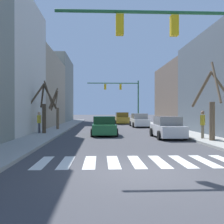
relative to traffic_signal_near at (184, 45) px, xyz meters
The scene contains 14 objects.
ground_plane 5.71m from the traffic_signal_near, 130.89° to the right, with size 240.00×240.00×0.00m, color #424247.
building_row_left 20.69m from the traffic_signal_near, 125.42° to the left, with size 6.00×51.48×11.59m.
crosswalk_stripes 5.21m from the traffic_signal_near, 162.61° to the right, with size 7.65×2.60×0.01m.
traffic_signal_near is the anchor object (origin of this frame).
traffic_signal_far 28.37m from the traffic_signal_near, 90.05° to the left, with size 7.74×0.28×6.51m.
car_parked_left_near 28.68m from the traffic_signal_near, 90.50° to the left, with size 2.17×4.66×1.73m.
car_parked_right_far 11.64m from the traffic_signal_near, 106.94° to the left, with size 2.08×4.35×1.53m.
car_parked_left_mid 21.64m from the traffic_signal_near, 86.44° to the left, with size 2.07×4.86×1.64m.
car_parked_left_far 9.05m from the traffic_signal_near, 80.33° to the left, with size 1.98×4.27×1.57m.
pedestrian_on_right_sidewalk 8.00m from the traffic_signal_near, 62.49° to the left, with size 0.51×0.71×1.82m.
pedestrian_crossing_street 14.21m from the traffic_signal_near, 128.06° to the left, with size 0.25×0.75×1.73m.
street_tree_left_near 6.71m from the traffic_signal_near, 56.59° to the left, with size 2.41×3.52×4.85m.
street_tree_right_mid 17.71m from the traffic_signal_near, 116.85° to the left, with size 1.07×1.99×4.09m.
street_tree_right_near 13.75m from the traffic_signal_near, 126.67° to the left, with size 2.10×2.13×4.31m.
Camera 1 is at (-1.40, -8.33, 1.98)m, focal length 42.00 mm.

